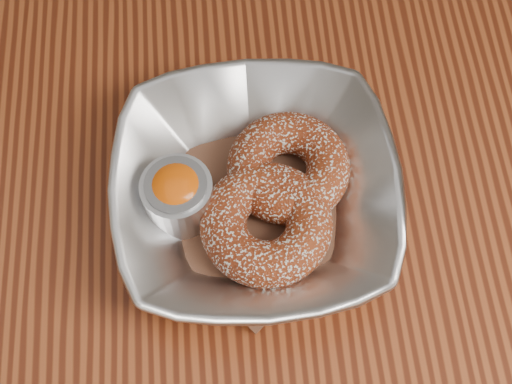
{
  "coord_description": "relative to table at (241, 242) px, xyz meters",
  "views": [
    {
      "loc": [
        -0.01,
        -0.24,
        1.26
      ],
      "look_at": [
        0.01,
        -0.01,
        0.78
      ],
      "focal_mm": 50.0,
      "sensor_mm": 36.0,
      "label": 1
    }
  ],
  "objects": [
    {
      "name": "parchment",
      "position": [
        0.01,
        -0.01,
        0.11
      ],
      "size": [
        0.2,
        0.2,
        0.0
      ],
      "primitive_type": "cube",
      "rotation": [
        0.0,
        0.0,
        0.7
      ],
      "color": "brown",
      "rests_on": "table"
    },
    {
      "name": "ramekin",
      "position": [
        -0.05,
        -0.01,
        0.13
      ],
      "size": [
        0.05,
        0.05,
        0.05
      ],
      "color": "silver",
      "rests_on": "table"
    },
    {
      "name": "serving_bowl",
      "position": [
        0.01,
        -0.01,
        0.13
      ],
      "size": [
        0.21,
        0.21,
        0.05
      ],
      "primitive_type": "imported",
      "color": "silver",
      "rests_on": "table"
    },
    {
      "name": "table",
      "position": [
        0.0,
        0.0,
        0.0
      ],
      "size": [
        1.2,
        0.8,
        0.75
      ],
      "color": "maroon",
      "rests_on": "ground_plane"
    },
    {
      "name": "ground_plane",
      "position": [
        0.0,
        0.0,
        -0.65
      ],
      "size": [
        4.0,
        4.0,
        0.0
      ],
      "primitive_type": "plane",
      "color": "#565659",
      "rests_on": "ground"
    },
    {
      "name": "donut_front",
      "position": [
        0.02,
        -0.04,
        0.13
      ],
      "size": [
        0.14,
        0.14,
        0.03
      ],
      "primitive_type": "torus",
      "rotation": [
        0.0,
        0.0,
        0.54
      ],
      "color": "maroon",
      "rests_on": "parchment"
    },
    {
      "name": "donut_back",
      "position": [
        0.04,
        0.01,
        0.13
      ],
      "size": [
        0.12,
        0.12,
        0.03
      ],
      "primitive_type": "torus",
      "rotation": [
        0.0,
        0.0,
        0.39
      ],
      "color": "maroon",
      "rests_on": "parchment"
    }
  ]
}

